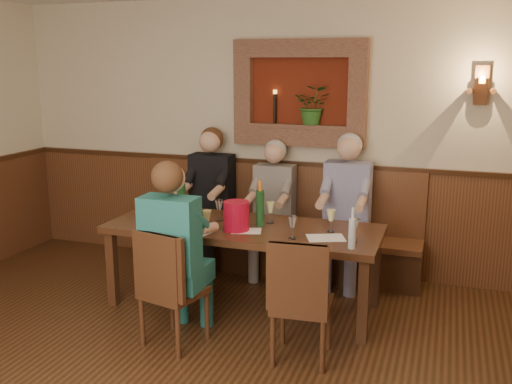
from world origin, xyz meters
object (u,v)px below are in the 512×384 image
(chair_near_right, at_px, (301,325))
(water_bottle, at_px, (352,232))
(spittoon_bucket, at_px, (236,216))
(person_chair_front, at_px, (177,267))
(wine_bottle_green_b, at_px, (182,201))
(person_bench_right, at_px, (345,223))
(bench, at_px, (274,241))
(chair_near_left, at_px, (173,311))
(dining_table, at_px, (243,234))
(person_bench_left, at_px, (209,211))
(person_bench_mid, at_px, (272,221))
(wine_bottle_green_a, at_px, (260,207))

(chair_near_right, distance_m, water_bottle, 0.80)
(spittoon_bucket, bearing_deg, person_chair_front, -112.37)
(person_chair_front, height_order, wine_bottle_green_b, person_chair_front)
(person_bench_right, bearing_deg, chair_near_right, -90.75)
(bench, relative_size, chair_near_left, 3.19)
(dining_table, bearing_deg, chair_near_left, -107.55)
(chair_near_left, relative_size, person_bench_left, 0.63)
(chair_near_left, bearing_deg, chair_near_right, 18.22)
(bench, bearing_deg, person_bench_mid, -87.80)
(spittoon_bucket, height_order, wine_bottle_green_a, wine_bottle_green_a)
(person_chair_front, height_order, spittoon_bucket, person_chair_front)
(wine_bottle_green_a, bearing_deg, chair_near_left, -114.54)
(person_chair_front, xyz_separation_m, spittoon_bucket, (0.26, 0.63, 0.27))
(person_bench_left, bearing_deg, chair_near_left, -75.98)
(spittoon_bucket, bearing_deg, bench, 89.54)
(dining_table, height_order, wine_bottle_green_a, wine_bottle_green_a)
(wine_bottle_green_a, bearing_deg, water_bottle, -22.88)
(person_bench_mid, relative_size, person_bench_right, 0.94)
(water_bottle, bearing_deg, dining_table, 162.27)
(dining_table, distance_m, wine_bottle_green_b, 0.66)
(chair_near_left, relative_size, person_chair_front, 0.65)
(dining_table, xyz_separation_m, person_bench_mid, (0.00, 0.84, -0.10))
(chair_near_left, bearing_deg, bench, 94.69)
(person_bench_mid, distance_m, water_bottle, 1.56)
(chair_near_right, xyz_separation_m, water_bottle, (0.28, 0.45, 0.60))
(person_bench_left, relative_size, person_chair_front, 1.03)
(dining_table, xyz_separation_m, water_bottle, (1.01, -0.32, 0.20))
(chair_near_left, bearing_deg, water_bottle, 35.97)
(person_chair_front, xyz_separation_m, wine_bottle_green_b, (-0.34, 0.81, 0.32))
(person_chair_front, distance_m, spittoon_bucket, 0.73)
(wine_bottle_green_a, xyz_separation_m, wine_bottle_green_b, (-0.75, -0.01, 0.00))
(dining_table, height_order, chair_near_left, chair_near_left)
(dining_table, xyz_separation_m, person_bench_right, (0.75, 0.84, -0.06))
(chair_near_right, height_order, spittoon_bucket, spittoon_bucket)
(bench, distance_m, chair_near_left, 1.82)
(person_bench_right, distance_m, spittoon_bucket, 1.27)
(person_bench_left, distance_m, spittoon_bucket, 1.23)
(chair_near_right, xyz_separation_m, person_chair_front, (-1.00, -0.01, 0.33))
(dining_table, relative_size, chair_near_left, 2.55)
(chair_near_right, relative_size, person_bench_left, 0.63)
(person_bench_left, xyz_separation_m, wine_bottle_green_b, (0.08, -0.81, 0.30))
(bench, xyz_separation_m, person_bench_mid, (0.00, -0.10, 0.25))
(person_bench_right, relative_size, water_bottle, 4.58)
(spittoon_bucket, distance_m, wine_bottle_green_a, 0.25)
(dining_table, height_order, chair_near_right, chair_near_right)
(person_chair_front, height_order, water_bottle, person_chair_front)
(wine_bottle_green_a, height_order, wine_bottle_green_b, wine_bottle_green_b)
(dining_table, xyz_separation_m, bench, (0.00, 0.94, -0.35))
(person_bench_mid, bearing_deg, wine_bottle_green_a, -80.27)
(person_bench_mid, distance_m, wine_bottle_green_a, 0.88)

